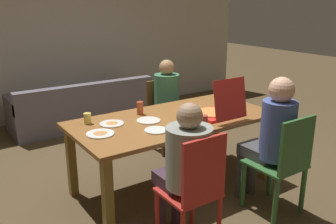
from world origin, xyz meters
TOP-DOWN VIEW (x-y plane):
  - ground_plane at (0.00, 0.00)m, footprint 20.00×20.00m
  - back_wall at (0.00, 3.18)m, footprint 7.26×0.12m
  - dining_table at (0.00, 0.00)m, footprint 2.07×1.02m
  - chair_0 at (0.51, -0.99)m, footprint 0.44×0.45m
  - person_0 at (0.51, -0.83)m, footprint 0.31×0.54m
  - chair_1 at (0.51, 0.96)m, footprint 0.40×0.41m
  - person_1 at (0.51, 0.82)m, footprint 0.32×0.54m
  - chair_2 at (-0.46, -0.96)m, footprint 0.41×0.40m
  - person_2 at (-0.46, -0.82)m, footprint 0.36×0.50m
  - pizza_box_0 at (0.39, -0.21)m, footprint 0.40×0.47m
  - plate_0 at (-0.27, 0.05)m, footprint 0.24×0.24m
  - plate_1 at (-0.36, -0.23)m, footprint 0.21×0.21m
  - plate_2 at (-0.82, -0.03)m, footprint 0.25×0.25m
  - plate_3 at (-0.61, 0.16)m, footprint 0.23×0.23m
  - drinking_glass_0 at (-0.79, 0.31)m, footprint 0.07×0.07m
  - drinking_glass_1 at (0.05, -0.42)m, footprint 0.07×0.07m
  - drinking_glass_2 at (-0.22, 0.29)m, footprint 0.07×0.07m
  - couch at (-0.04, 2.47)m, footprint 2.15×0.82m

SIDE VIEW (x-z plane):
  - ground_plane at x=0.00m, z-range 0.00..0.00m
  - couch at x=-0.04m, z-range -0.10..0.62m
  - chair_1 at x=0.51m, z-range 0.04..0.95m
  - chair_0 at x=0.51m, z-range 0.03..0.99m
  - chair_2 at x=-0.46m, z-range 0.06..1.04m
  - dining_table at x=0.00m, z-range 0.29..1.07m
  - person_1 at x=0.51m, z-range 0.10..1.31m
  - person_2 at x=-0.46m, z-range 0.12..1.31m
  - person_0 at x=0.51m, z-range 0.11..1.39m
  - plate_1 at x=-0.36m, z-range 0.77..0.78m
  - plate_0 at x=-0.27m, z-range 0.77..0.78m
  - plate_3 at x=-0.61m, z-range 0.77..0.79m
  - plate_2 at x=-0.82m, z-range 0.77..0.80m
  - drinking_glass_0 at x=-0.79m, z-range 0.77..0.88m
  - pizza_box_0 at x=0.39m, z-range 0.62..1.04m
  - drinking_glass_1 at x=0.05m, z-range 0.77..0.90m
  - drinking_glass_2 at x=-0.22m, z-range 0.77..0.91m
  - back_wall at x=0.00m, z-range 0.00..2.96m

